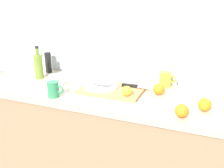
{
  "coord_description": "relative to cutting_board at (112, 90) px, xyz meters",
  "views": [
    {
      "loc": [
        0.73,
        -1.44,
        1.5
      ],
      "look_at": [
        0.15,
        0.01,
        0.95
      ],
      "focal_mm": 39.67,
      "sensor_mm": 36.0,
      "label": 1
    }
  ],
  "objects": [
    {
      "name": "coffee_mug_2",
      "position": [
        0.32,
        0.22,
        0.04
      ],
      "size": [
        0.12,
        0.08,
        0.11
      ],
      "color": "yellow",
      "rests_on": "kitchen_counter"
    },
    {
      "name": "kitchen_counter",
      "position": [
        -0.15,
        -0.01,
        -0.46
      ],
      "size": [
        2.0,
        0.6,
        0.9
      ],
      "color": "#9E7A56",
      "rests_on": "ground_plane"
    },
    {
      "name": "coffee_mug_0",
      "position": [
        -0.3,
        -0.23,
        0.04
      ],
      "size": [
        0.11,
        0.07,
        0.1
      ],
      "color": "#338C59",
      "rests_on": "kitchen_counter"
    },
    {
      "name": "chef_knife",
      "position": [
        0.16,
        0.07,
        0.02
      ],
      "size": [
        0.29,
        0.05,
        0.02
      ],
      "rotation": [
        0.0,
        0.0,
        0.06
      ],
      "color": "silver",
      "rests_on": "cutting_board"
    },
    {
      "name": "fish_fillet",
      "position": [
        -0.08,
        -0.01,
        0.04
      ],
      "size": [
        0.17,
        0.07,
        0.04
      ],
      "primitive_type": "ellipsoid",
      "color": "#999E99",
      "rests_on": "white_plate"
    },
    {
      "name": "coffee_mug_1",
      "position": [
        -0.39,
        -0.09,
        0.04
      ],
      "size": [
        0.12,
        0.08,
        0.09
      ],
      "color": "white",
      "rests_on": "kitchen_counter"
    },
    {
      "name": "pepper_mill",
      "position": [
        -0.66,
        0.22,
        0.07
      ],
      "size": [
        0.05,
        0.05,
        0.17
      ],
      "primitive_type": "cylinder",
      "color": "black",
      "rests_on": "kitchen_counter"
    },
    {
      "name": "olive_oil_bottle",
      "position": [
        -0.63,
        0.05,
        0.09
      ],
      "size": [
        0.06,
        0.06,
        0.25
      ],
      "color": "olive",
      "rests_on": "kitchen_counter"
    },
    {
      "name": "orange_2",
      "position": [
        0.3,
        0.06,
        0.03
      ],
      "size": [
        0.07,
        0.07,
        0.07
      ],
      "primitive_type": "sphere",
      "color": "orange",
      "rests_on": "kitchen_counter"
    },
    {
      "name": "lemon_0",
      "position": [
        0.13,
        -0.09,
        0.04
      ],
      "size": [
        0.06,
        0.06,
        0.06
      ],
      "primitive_type": "sphere",
      "color": "yellow",
      "rests_on": "cutting_board"
    },
    {
      "name": "orange_1",
      "position": [
        0.48,
        -0.22,
        0.03
      ],
      "size": [
        0.07,
        0.07,
        0.07
      ],
      "primitive_type": "sphere",
      "color": "orange",
      "rests_on": "kitchen_counter"
    },
    {
      "name": "cutting_board",
      "position": [
        0.0,
        0.0,
        0.0
      ],
      "size": [
        0.41,
        0.28,
        0.02
      ],
      "primitive_type": "cube",
      "color": "tan",
      "rests_on": "kitchen_counter"
    },
    {
      "name": "back_wall",
      "position": [
        -0.15,
        0.32,
        0.34
      ],
      "size": [
        3.2,
        0.05,
        2.5
      ],
      "primitive_type": "cube",
      "color": "silver",
      "rests_on": "ground_plane"
    },
    {
      "name": "white_plate",
      "position": [
        -0.08,
        -0.01,
        0.02
      ],
      "size": [
        0.23,
        0.23,
        0.01
      ],
      "primitive_type": "cylinder",
      "color": "white",
      "rests_on": "cutting_board"
    },
    {
      "name": "orange_3",
      "position": [
        0.59,
        -0.09,
        0.03
      ],
      "size": [
        0.07,
        0.07,
        0.07
      ],
      "primitive_type": "sphere",
      "color": "orange",
      "rests_on": "kitchen_counter"
    }
  ]
}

